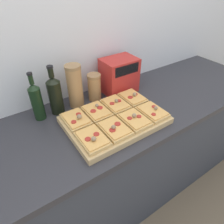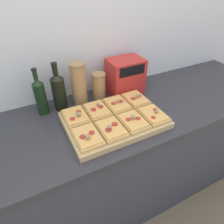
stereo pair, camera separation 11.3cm
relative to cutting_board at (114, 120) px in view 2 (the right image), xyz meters
The scene contains 16 objects.
wall_back 0.56m from the cutting_board, 94.49° to the left, with size 6.00×0.06×2.50m.
kitchen_counter 0.47m from the cutting_board, 113.21° to the left, with size 2.63×0.67×0.88m.
cutting_board is the anchor object (origin of this frame).
pizza_slice_back_left 0.22m from the cutting_board, 155.37° to the left, with size 0.12×0.17×0.05m.
pizza_slice_back_midleft 0.12m from the cutting_board, 125.67° to the left, with size 0.12×0.17×0.05m.
pizza_slice_back_midright 0.12m from the cutting_board, 54.10° to the left, with size 0.12×0.17×0.05m.
pizza_slice_back_right 0.22m from the cutting_board, 24.69° to the left, with size 0.12×0.17×0.05m.
pizza_slice_front_left 0.22m from the cutting_board, 155.08° to the right, with size 0.12×0.17×0.05m.
pizza_slice_front_midleft 0.12m from the cutting_board, 125.89° to the right, with size 0.12×0.17×0.05m.
pizza_slice_front_midright 0.12m from the cutting_board, 54.09° to the right, with size 0.12×0.17×0.05m.
pizza_slice_front_right 0.22m from the cutting_board, 24.79° to the right, with size 0.12×0.17×0.05m.
olive_oil_bottle 0.45m from the cutting_board, 140.22° to the left, with size 0.07×0.07×0.29m.
wine_bottle 0.38m from the cutting_board, 129.19° to the left, with size 0.08×0.08×0.30m.
grain_jar_tall 0.32m from the cutting_board, 109.89° to the left, with size 0.10×0.10×0.27m.
grain_jar_short 0.29m from the cutting_board, 83.51° to the left, with size 0.09×0.09×0.18m.
toaster_oven 0.37m from the cutting_board, 50.88° to the left, with size 0.25×0.17×0.24m.
Camera 2 is at (-0.38, -0.54, 1.61)m, focal length 32.00 mm.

